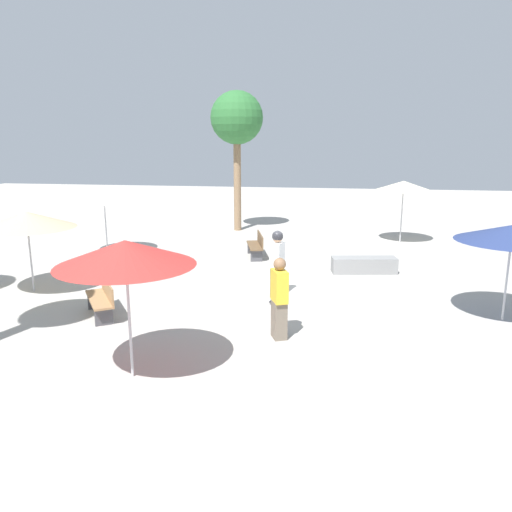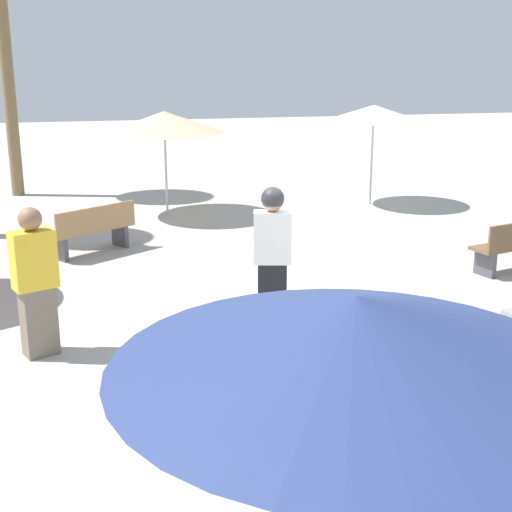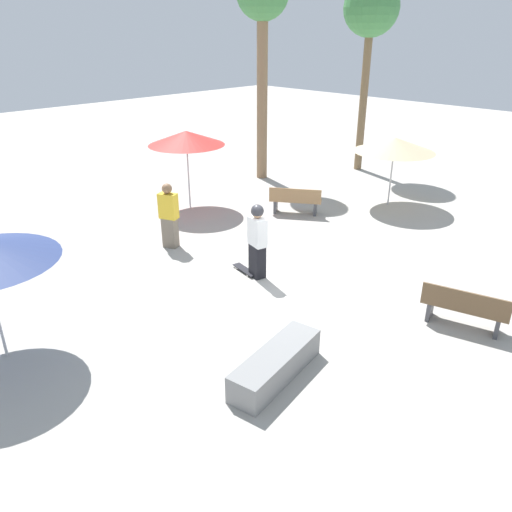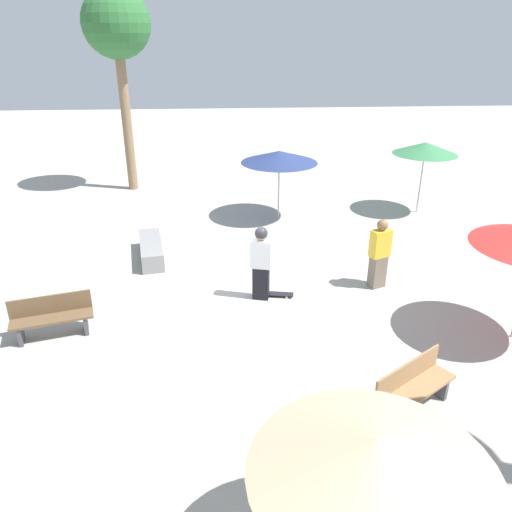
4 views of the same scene
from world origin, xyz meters
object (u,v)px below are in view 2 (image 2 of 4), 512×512
Objects in this scene: shade_umbrella_navy at (355,333)px; shade_umbrella_tan at (164,122)px; skateboard at (245,321)px; shade_umbrella_white at (374,113)px; skater_main at (272,251)px; bench_near at (92,230)px; bystander_watching at (36,283)px.

shade_umbrella_tan is at bearing 88.12° from shade_umbrella_navy.
shade_umbrella_navy reaches higher than skateboard.
shade_umbrella_white is (4.68, 0.06, 0.10)m from shade_umbrella_tan.
shade_umbrella_tan is 1.04× the size of shade_umbrella_navy.
shade_umbrella_navy is (-0.39, -12.04, 0.07)m from shade_umbrella_tan.
skater_main reaches higher than bench_near.
shade_umbrella_tan reaches higher than skateboard.
skateboard is 7.01m from shade_umbrella_tan.
bench_near reaches higher than skateboard.
skater_main reaches higher than bystander_watching.
skater_main is 0.97m from skateboard.
shade_umbrella_tan is at bearing -71.27° from skater_main.
skater_main is 0.69× the size of shade_umbrella_tan.
skater_main is at bearing -84.95° from shade_umbrella_tan.
skater_main is 1.02× the size of bystander_watching.
shade_umbrella_white is at bearing -107.54° from skater_main.
shade_umbrella_navy reaches higher than shade_umbrella_tan.
skateboard is 8.37m from shade_umbrella_white.
bench_near is at bearing -46.86° from skater_main.
bench_near is 0.64× the size of shade_umbrella_navy.
shade_umbrella_tan is 1.47× the size of bystander_watching.
shade_umbrella_navy is at bearing 93.81° from skateboard.
bystander_watching is (-0.66, -4.27, 0.44)m from bench_near.
shade_umbrella_navy is at bearing -112.75° from shade_umbrella_white.
shade_umbrella_navy is 1.41× the size of bystander_watching.
shade_umbrella_white is at bearing -9.76° from bench_near.
shade_umbrella_white reaches higher than bystander_watching.
skateboard is at bearing 83.36° from shade_umbrella_navy.
shade_umbrella_tan is at bearing -179.31° from shade_umbrella_white.
shade_umbrella_white is at bearing -156.90° from bystander_watching.
bystander_watching is at bearing 18.09° from skateboard.
shade_umbrella_white is 10.02m from bystander_watching.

